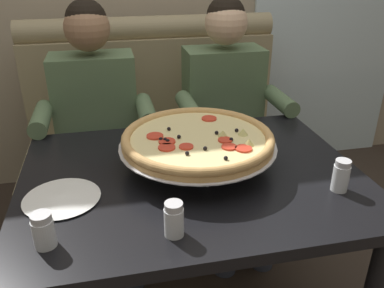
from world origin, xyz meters
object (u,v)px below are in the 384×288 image
at_px(diner_left, 97,123).
at_px(pizza, 198,140).
at_px(dining_table, 192,196).
at_px(shaker_pepper_flakes, 44,233).
at_px(diner_right, 228,113).
at_px(shaker_oregano, 174,221).
at_px(plate_near_left, 62,196).
at_px(booth_bench, 159,150).
at_px(shaker_parmesan, 341,178).

height_order(diner_left, pizza, diner_left).
height_order(dining_table, diner_left, diner_left).
bearing_deg(shaker_pepper_flakes, diner_right, 50.14).
relative_size(diner_left, shaker_oregano, 12.47).
bearing_deg(plate_near_left, diner_left, 81.94).
distance_m(dining_table, diner_left, 0.73).
relative_size(booth_bench, shaker_parmesan, 13.59).
distance_m(booth_bench, diner_left, 0.53).
xyz_separation_m(diner_left, shaker_oregano, (0.21, -0.97, 0.09)).
bearing_deg(shaker_pepper_flakes, pizza, 35.08).
height_order(diner_right, shaker_pepper_flakes, diner_right).
height_order(shaker_oregano, plate_near_left, shaker_oregano).
relative_size(booth_bench, diner_left, 1.15).
height_order(pizza, shaker_oregano, pizza).
bearing_deg(booth_bench, shaker_parmesan, -68.51).
relative_size(pizza, shaker_parmesan, 5.15).
xyz_separation_m(diner_right, shaker_pepper_flakes, (-0.79, -0.94, 0.09)).
distance_m(dining_table, shaker_pepper_flakes, 0.56).
bearing_deg(dining_table, pizza, 57.52).
relative_size(shaker_oregano, plate_near_left, 0.43).
bearing_deg(pizza, diner_right, 63.56).
bearing_deg(diner_left, shaker_oregano, -77.71).
relative_size(shaker_pepper_flakes, shaker_oregano, 0.97).
xyz_separation_m(shaker_pepper_flakes, shaker_oregano, (0.34, -0.03, 0.00)).
bearing_deg(diner_right, booth_bench, 141.15).
bearing_deg(diner_right, dining_table, -116.94).
bearing_deg(shaker_parmesan, diner_left, 132.00).
relative_size(dining_table, pizza, 2.12).
height_order(dining_table, shaker_parmesan, shaker_parmesan).
xyz_separation_m(dining_table, diner_right, (0.33, 0.65, 0.05)).
bearing_deg(diner_left, pizza, -58.85).
xyz_separation_m(shaker_parmesan, plate_near_left, (-0.88, 0.13, -0.04)).
bearing_deg(shaker_parmesan, dining_table, 154.78).
bearing_deg(shaker_oregano, pizza, 67.79).
bearing_deg(pizza, dining_table, -122.48).
distance_m(diner_left, shaker_oregano, 1.00).
bearing_deg(plate_near_left, shaker_pepper_flakes, -96.34).
relative_size(diner_right, pizza, 2.29).
bearing_deg(shaker_oregano, shaker_parmesan, 11.19).
height_order(pizza, shaker_pepper_flakes, pizza).
xyz_separation_m(diner_left, shaker_pepper_flakes, (-0.13, -0.94, 0.09)).
relative_size(shaker_pepper_flakes, plate_near_left, 0.41).
bearing_deg(shaker_oregano, shaker_pepper_flakes, 175.51).
xyz_separation_m(pizza, shaker_parmesan, (0.41, -0.26, -0.06)).
bearing_deg(pizza, diner_left, 121.15).
xyz_separation_m(booth_bench, diner_left, (-0.33, -0.27, 0.31)).
distance_m(booth_bench, shaker_oregano, 1.31).
bearing_deg(diner_right, plate_near_left, -136.46).
xyz_separation_m(diner_right, shaker_parmesan, (0.11, -0.86, 0.09)).
distance_m(pizza, shaker_parmesan, 0.49).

